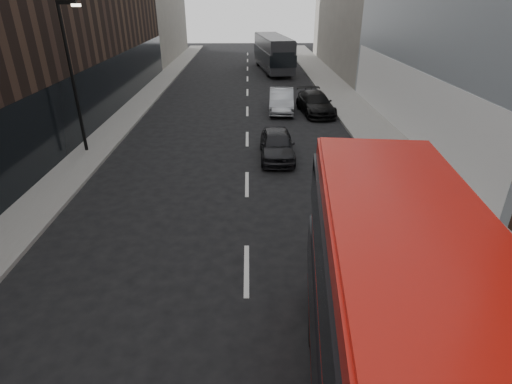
{
  "coord_description": "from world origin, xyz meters",
  "views": [
    {
      "loc": [
        0.11,
        -1.61,
        7.35
      ],
      "look_at": [
        0.29,
        8.18,
        2.5
      ],
      "focal_mm": 28.0,
      "sensor_mm": 36.0,
      "label": 1
    }
  ],
  "objects_px": {
    "street_lamp": "(72,69)",
    "car_c": "(315,103)",
    "grey_bus": "(273,52)",
    "car_a": "(277,144)",
    "car_b": "(281,100)"
  },
  "relations": [
    {
      "from": "street_lamp",
      "to": "car_c",
      "type": "distance_m",
      "value": 15.26
    },
    {
      "from": "grey_bus",
      "to": "car_c",
      "type": "distance_m",
      "value": 17.21
    },
    {
      "from": "grey_bus",
      "to": "car_a",
      "type": "xyz_separation_m",
      "value": [
        -1.23,
        -25.35,
        -1.18
      ]
    },
    {
      "from": "car_b",
      "to": "street_lamp",
      "type": "bearing_deg",
      "value": -139.17
    },
    {
      "from": "car_a",
      "to": "car_b",
      "type": "xyz_separation_m",
      "value": [
        0.89,
        8.89,
        0.06
      ]
    },
    {
      "from": "grey_bus",
      "to": "car_c",
      "type": "height_order",
      "value": "grey_bus"
    },
    {
      "from": "car_a",
      "to": "car_c",
      "type": "xyz_separation_m",
      "value": [
        3.18,
        8.29,
        -0.0
      ]
    },
    {
      "from": "grey_bus",
      "to": "car_c",
      "type": "xyz_separation_m",
      "value": [
        1.95,
        -17.05,
        -1.18
      ]
    },
    {
      "from": "street_lamp",
      "to": "grey_bus",
      "type": "relative_size",
      "value": 0.63
    },
    {
      "from": "grey_bus",
      "to": "car_a",
      "type": "height_order",
      "value": "grey_bus"
    },
    {
      "from": "car_a",
      "to": "car_b",
      "type": "height_order",
      "value": "car_b"
    },
    {
      "from": "car_b",
      "to": "car_c",
      "type": "bearing_deg",
      "value": -10.79
    },
    {
      "from": "car_a",
      "to": "car_b",
      "type": "distance_m",
      "value": 8.93
    },
    {
      "from": "street_lamp",
      "to": "car_c",
      "type": "height_order",
      "value": "street_lamp"
    },
    {
      "from": "car_b",
      "to": "grey_bus",
      "type": "bearing_deg",
      "value": 92.58
    }
  ]
}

